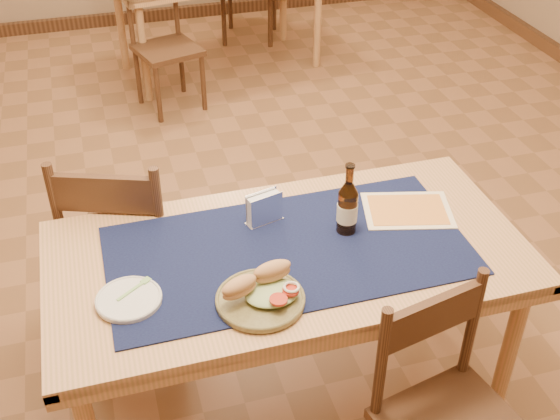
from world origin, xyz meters
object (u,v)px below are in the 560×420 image
object	(u,v)px
main_table	(288,270)
napkin_holder	(264,209)
chair_main_near	(449,420)
chair_main_far	(127,242)
beer_bottle	(347,207)
sandwich_plate	(262,293)

from	to	relation	value
main_table	napkin_holder	bearing A→B (deg)	101.51
chair_main_near	napkin_holder	size ratio (longest dim) A/B	6.25
chair_main_far	chair_main_near	bearing A→B (deg)	-52.49
chair_main_far	chair_main_near	xyz separation A→B (m)	(0.85, -1.11, -0.04)
chair_main_far	chair_main_near	size ratio (longest dim) A/B	1.08
napkin_holder	chair_main_far	bearing A→B (deg)	142.69
chair_main_far	beer_bottle	xyz separation A→B (m)	(0.73, -0.49, 0.36)
main_table	napkin_holder	distance (m)	0.23
main_table	chair_main_far	bearing A→B (deg)	133.54
sandwich_plate	beer_bottle	size ratio (longest dim) A/B	1.03
chair_main_near	beer_bottle	bearing A→B (deg)	101.06
sandwich_plate	napkin_holder	size ratio (longest dim) A/B	1.96
chair_main_near	beer_bottle	xyz separation A→B (m)	(-0.12, 0.62, 0.40)
chair_main_near	napkin_holder	world-z (taller)	chair_main_near
main_table	napkin_holder	size ratio (longest dim) A/B	11.39
chair_main_near	sandwich_plate	world-z (taller)	chair_main_near
main_table	chair_main_far	size ratio (longest dim) A/B	1.69
beer_bottle	napkin_holder	xyz separation A→B (m)	(-0.26, 0.13, -0.04)
main_table	chair_main_near	bearing A→B (deg)	-59.14
beer_bottle	chair_main_far	bearing A→B (deg)	146.26
main_table	sandwich_plate	bearing A→B (deg)	-124.69
chair_main_far	beer_bottle	distance (m)	0.95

